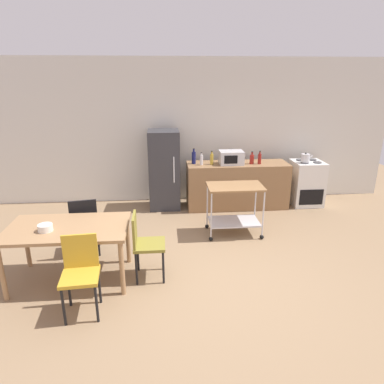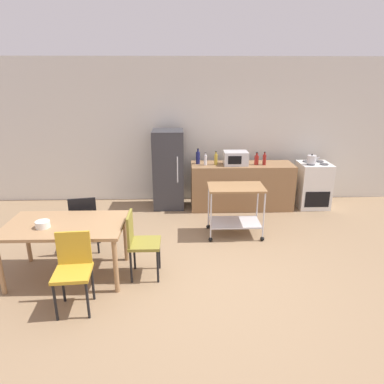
{
  "view_description": "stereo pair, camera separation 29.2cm",
  "coord_description": "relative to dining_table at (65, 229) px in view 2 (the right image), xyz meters",
  "views": [
    {
      "loc": [
        -0.57,
        -3.96,
        2.54
      ],
      "look_at": [
        -0.13,
        1.2,
        0.8
      ],
      "focal_mm": 32.47,
      "sensor_mm": 36.0,
      "label": 1
    },
    {
      "loc": [
        -0.27,
        -3.98,
        2.54
      ],
      "look_at": [
        -0.13,
        1.2,
        0.8
      ],
      "focal_mm": 32.47,
      "sensor_mm": 36.0,
      "label": 2
    }
  ],
  "objects": [
    {
      "name": "ground_plane",
      "position": [
        1.78,
        -0.12,
        -0.67
      ],
      "size": [
        12.0,
        12.0,
        0.0
      ],
      "primitive_type": "plane",
      "color": "#8C7051"
    },
    {
      "name": "back_wall",
      "position": [
        1.78,
        3.08,
        0.78
      ],
      "size": [
        8.4,
        0.12,
        2.9
      ],
      "primitive_type": "cube",
      "color": "silver",
      "rests_on": "ground_plane"
    },
    {
      "name": "kitchen_counter",
      "position": [
        2.68,
        2.48,
        -0.22
      ],
      "size": [
        2.0,
        0.64,
        0.9
      ],
      "primitive_type": "cube",
      "color": "olive",
      "rests_on": "ground_plane"
    },
    {
      "name": "dining_table",
      "position": [
        0.0,
        0.0,
        0.0
      ],
      "size": [
        1.5,
        0.9,
        0.75
      ],
      "color": "#A37A51",
      "rests_on": "ground_plane"
    },
    {
      "name": "chair_mustard",
      "position": [
        0.28,
        -0.66,
        -0.15
      ],
      "size": [
        0.43,
        0.43,
        0.89
      ],
      "rotation": [
        0.0,
        0.0,
        0.08
      ],
      "color": "gold",
      "rests_on": "ground_plane"
    },
    {
      "name": "chair_black",
      "position": [
        0.05,
        0.68,
        -0.15
      ],
      "size": [
        0.47,
        0.47,
        0.89
      ],
      "rotation": [
        0.0,
        0.0,
        3.32
      ],
      "color": "black",
      "rests_on": "ground_plane"
    },
    {
      "name": "chair_olive",
      "position": [
        0.95,
        -0.03,
        -0.15
      ],
      "size": [
        0.4,
        0.4,
        0.89
      ],
      "rotation": [
        0.0,
        0.0,
        1.58
      ],
      "color": "olive",
      "rests_on": "ground_plane"
    },
    {
      "name": "stove_oven",
      "position": [
        4.13,
        2.5,
        -0.22
      ],
      "size": [
        0.6,
        0.61,
        0.92
      ],
      "color": "white",
      "rests_on": "ground_plane"
    },
    {
      "name": "refrigerator",
      "position": [
        1.23,
        2.58,
        0.1
      ],
      "size": [
        0.6,
        0.63,
        1.55
      ],
      "color": "#333338",
      "rests_on": "ground_plane"
    },
    {
      "name": "kitchen_cart",
      "position": [
        2.37,
        1.2,
        -0.1
      ],
      "size": [
        0.91,
        0.57,
        0.85
      ],
      "color": "olive",
      "rests_on": "ground_plane"
    },
    {
      "name": "bottle_sesame_oil",
      "position": [
        1.81,
        2.52,
        0.36
      ],
      "size": [
        0.08,
        0.08,
        0.3
      ],
      "color": "navy",
      "rests_on": "kitchen_counter"
    },
    {
      "name": "bottle_soy_sauce",
      "position": [
        1.95,
        2.42,
        0.33
      ],
      "size": [
        0.06,
        0.06,
        0.25
      ],
      "color": "silver",
      "rests_on": "kitchen_counter"
    },
    {
      "name": "bottle_vinegar",
      "position": [
        2.16,
        2.44,
        0.34
      ],
      "size": [
        0.07,
        0.07,
        0.26
      ],
      "color": "gold",
      "rests_on": "kitchen_counter"
    },
    {
      "name": "microwave",
      "position": [
        2.54,
        2.43,
        0.36
      ],
      "size": [
        0.46,
        0.35,
        0.26
      ],
      "color": "silver",
      "rests_on": "kitchen_counter"
    },
    {
      "name": "bottle_olive_oil",
      "position": [
        2.94,
        2.42,
        0.33
      ],
      "size": [
        0.08,
        0.08,
        0.24
      ],
      "color": "maroon",
      "rests_on": "kitchen_counter"
    },
    {
      "name": "bottle_wine",
      "position": [
        3.09,
        2.4,
        0.34
      ],
      "size": [
        0.07,
        0.07,
        0.26
      ],
      "color": "maroon",
      "rests_on": "kitchen_counter"
    },
    {
      "name": "fruit_bowl",
      "position": [
        -0.23,
        -0.11,
        0.12
      ],
      "size": [
        0.18,
        0.18,
        0.09
      ],
      "primitive_type": "cylinder",
      "color": "white",
      "rests_on": "dining_table"
    },
    {
      "name": "kettle",
      "position": [
        4.01,
        2.4,
        0.33
      ],
      "size": [
        0.24,
        0.17,
        0.19
      ],
      "color": "silver",
      "rests_on": "stove_oven"
    }
  ]
}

